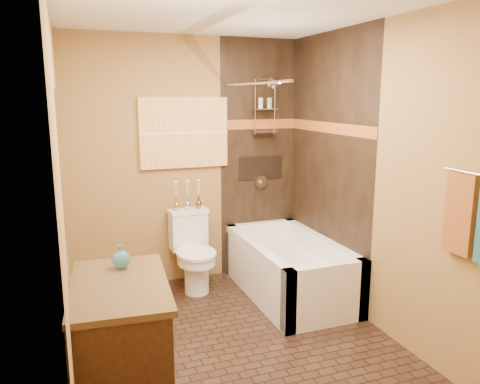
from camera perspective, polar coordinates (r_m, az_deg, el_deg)
name	(u,v)px	position (r m, az deg, el deg)	size (l,w,h in m)	color
floor	(239,346)	(3.84, -0.15, -18.23)	(3.00, 3.00, 0.00)	black
wall_left	(63,202)	(3.20, -20.79, -1.12)	(0.02, 3.00, 2.50)	olive
wall_right	(377,179)	(3.97, 16.32, 1.54)	(0.02, 3.00, 2.50)	olive
wall_back	(188,162)	(4.81, -6.37, 3.64)	(2.40, 0.02, 2.50)	olive
wall_front	(359,252)	(2.10, 14.27, -7.15)	(2.40, 0.02, 2.50)	olive
ceiling	(239,7)	(3.38, -0.17, 21.62)	(3.00, 3.00, 0.00)	silver
alcove_tile_back	(258,159)	(5.04, 2.25, 4.07)	(0.85, 0.01, 2.50)	black
alcove_tile_right	(327,166)	(4.58, 10.62, 3.10)	(0.01, 1.50, 2.50)	black
mosaic_band_back	(259,124)	(5.00, 2.33, 8.26)	(0.85, 0.01, 0.10)	#923A1A
mosaic_band_right	(328,128)	(4.53, 10.69, 7.73)	(0.01, 1.50, 0.10)	#923A1A
alcove_niche	(261,168)	(5.06, 2.53, 2.95)	(0.50, 0.01, 0.25)	black
shower_fixtures	(265,120)	(4.92, 3.06, 8.74)	(0.24, 0.33, 1.16)	silver
curtain_rod	(252,83)	(4.18, 1.46, 13.10)	(0.03, 0.03, 1.55)	silver
towel_bar	(480,175)	(3.14, 27.24, 1.84)	(0.02, 0.02, 0.55)	silver
towel_rust	(460,214)	(3.28, 25.26, -2.42)	(0.05, 0.22, 0.52)	brown
sunset_painting	(184,133)	(4.75, -6.84, 7.17)	(0.90, 0.04, 0.70)	orange
vanity_mirror	(62,173)	(2.74, -20.91, 2.17)	(0.01, 1.00, 0.90)	white
bathtub	(289,272)	(4.66, 5.98, -9.73)	(0.80, 1.50, 0.55)	white
toilet	(193,251)	(4.73, -5.74, -7.13)	(0.41, 0.60, 0.78)	white
vanity	(121,346)	(3.10, -14.28, -17.69)	(0.64, 0.97, 0.82)	black
teal_bottle	(121,257)	(3.13, -14.33, -7.66)	(0.12, 0.12, 0.19)	#2A6F80
bud_vases	(188,194)	(4.75, -6.42, -0.24)	(0.29, 0.06, 0.29)	gold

